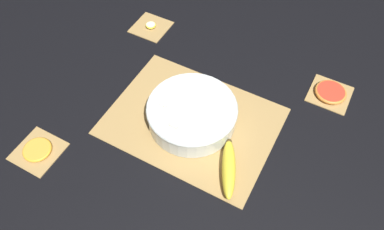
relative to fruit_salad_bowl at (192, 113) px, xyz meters
The scene contains 10 objects.
ground_plane 0.04m from the fruit_salad_bowl, 59.12° to the left, with size 6.00×6.00×0.00m, color black.
bamboo_mat_center 0.04m from the fruit_salad_bowl, 59.12° to the left, with size 0.50×0.37×0.01m.
coaster_mat_near_left 0.45m from the fruit_salad_bowl, 138.09° to the right, with size 0.13×0.13×0.01m.
coaster_mat_far_left 0.45m from the fruit_salad_bowl, 137.94° to the left, with size 0.13×0.13×0.01m.
coaster_mat_far_right 0.46m from the fruit_salad_bowl, 41.98° to the left, with size 0.13×0.13×0.01m.
fruit_salad_bowl is the anchor object (origin of this frame).
whole_banana 0.20m from the fruit_salad_bowl, 31.16° to the right, with size 0.11×0.18×0.04m.
orange_slice_whole 0.45m from the fruit_salad_bowl, 138.09° to the right, with size 0.08×0.08×0.01m.
banana_coin_single 0.45m from the fruit_salad_bowl, 137.94° to the left, with size 0.04×0.04×0.01m.
grapefruit_slice 0.45m from the fruit_salad_bowl, 41.98° to the left, with size 0.10×0.10×0.01m.
Camera 1 is at (0.31, -0.57, 0.93)m, focal length 35.00 mm.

